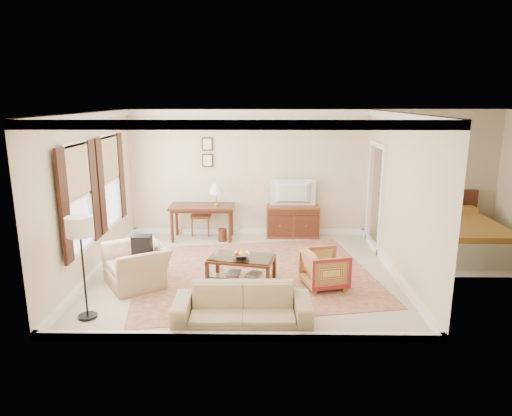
{
  "coord_description": "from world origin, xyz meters",
  "views": [
    {
      "loc": [
        0.3,
        -7.93,
        3.14
      ],
      "look_at": [
        0.2,
        0.3,
        1.15
      ],
      "focal_mm": 32.0,
      "sensor_mm": 36.0,
      "label": 1
    }
  ],
  "objects_px": {
    "sofa": "(242,300)",
    "sideboard": "(293,221)",
    "tv": "(293,185)",
    "club_armchair": "(137,259)",
    "writing_desk": "(202,210)",
    "coffee_table": "(241,263)",
    "striped_armchair": "(325,267)"
  },
  "relations": [
    {
      "from": "writing_desk",
      "to": "club_armchair",
      "type": "distance_m",
      "value": 2.75
    },
    {
      "from": "sofa",
      "to": "coffee_table",
      "type": "bearing_deg",
      "value": 91.88
    },
    {
      "from": "striped_armchair",
      "to": "sofa",
      "type": "height_order",
      "value": "sofa"
    },
    {
      "from": "coffee_table",
      "to": "writing_desk",
      "type": "bearing_deg",
      "value": 111.56
    },
    {
      "from": "tv",
      "to": "club_armchair",
      "type": "relative_size",
      "value": 0.92
    },
    {
      "from": "tv",
      "to": "club_armchair",
      "type": "height_order",
      "value": "tv"
    },
    {
      "from": "writing_desk",
      "to": "tv",
      "type": "distance_m",
      "value": 2.14
    },
    {
      "from": "sofa",
      "to": "writing_desk",
      "type": "bearing_deg",
      "value": 103.73
    },
    {
      "from": "sofa",
      "to": "sideboard",
      "type": "bearing_deg",
      "value": 75.93
    },
    {
      "from": "sideboard",
      "to": "club_armchair",
      "type": "relative_size",
      "value": 1.12
    },
    {
      "from": "sideboard",
      "to": "striped_armchair",
      "type": "xyz_separation_m",
      "value": [
        0.36,
        -2.89,
        -0.01
      ]
    },
    {
      "from": "tv",
      "to": "sofa",
      "type": "xyz_separation_m",
      "value": [
        -0.99,
        -4.25,
        -0.86
      ]
    },
    {
      "from": "club_armchair",
      "to": "sofa",
      "type": "bearing_deg",
      "value": 19.91
    },
    {
      "from": "sofa",
      "to": "striped_armchair",
      "type": "bearing_deg",
      "value": 44.69
    },
    {
      "from": "sideboard",
      "to": "tv",
      "type": "bearing_deg",
      "value": -90.0
    },
    {
      "from": "club_armchair",
      "to": "tv",
      "type": "bearing_deg",
      "value": 102.07
    },
    {
      "from": "sideboard",
      "to": "sofa",
      "type": "relative_size",
      "value": 0.62
    },
    {
      "from": "coffee_table",
      "to": "club_armchair",
      "type": "bearing_deg",
      "value": -176.61
    },
    {
      "from": "writing_desk",
      "to": "sideboard",
      "type": "relative_size",
      "value": 1.2
    },
    {
      "from": "striped_armchair",
      "to": "club_armchair",
      "type": "height_order",
      "value": "club_armchair"
    },
    {
      "from": "writing_desk",
      "to": "striped_armchair",
      "type": "bearing_deg",
      "value": -48.08
    },
    {
      "from": "sideboard",
      "to": "club_armchair",
      "type": "xyz_separation_m",
      "value": [
        -2.86,
        -2.82,
        0.1
      ]
    },
    {
      "from": "coffee_table",
      "to": "striped_armchair",
      "type": "height_order",
      "value": "striped_armchair"
    },
    {
      "from": "tv",
      "to": "club_armchair",
      "type": "bearing_deg",
      "value": 44.48
    },
    {
      "from": "writing_desk",
      "to": "coffee_table",
      "type": "xyz_separation_m",
      "value": [
        0.99,
        -2.52,
        -0.32
      ]
    },
    {
      "from": "striped_armchair",
      "to": "sofa",
      "type": "distance_m",
      "value": 1.92
    },
    {
      "from": "club_armchair",
      "to": "coffee_table",
      "type": "bearing_deg",
      "value": 60.98
    },
    {
      "from": "sideboard",
      "to": "striped_armchair",
      "type": "height_order",
      "value": "sideboard"
    },
    {
      "from": "writing_desk",
      "to": "tv",
      "type": "xyz_separation_m",
      "value": [
        2.06,
        0.18,
        0.55
      ]
    },
    {
      "from": "coffee_table",
      "to": "striped_armchair",
      "type": "bearing_deg",
      "value": -6.93
    },
    {
      "from": "coffee_table",
      "to": "sideboard",
      "type": "bearing_deg",
      "value": 68.6
    },
    {
      "from": "striped_armchair",
      "to": "club_armchair",
      "type": "xyz_separation_m",
      "value": [
        -3.21,
        0.07,
        0.11
      ]
    }
  ]
}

